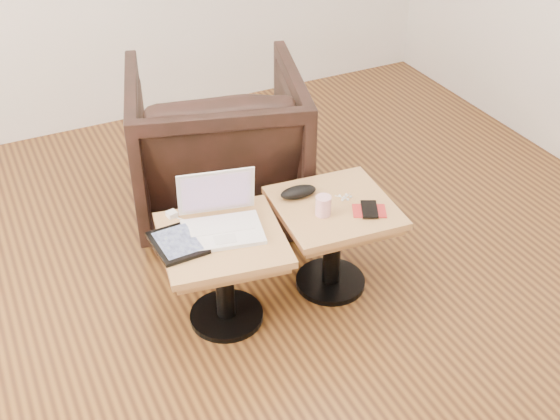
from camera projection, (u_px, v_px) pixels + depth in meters
name	position (u px, v px, depth m)	size (l,w,h in m)	color
room_shell	(250.00, 33.00, 2.14)	(4.52, 4.52, 2.71)	#3F2514
side_table_left	(223.00, 258.00, 2.86)	(0.56, 0.56, 0.44)	black
side_table_right	(333.00, 225.00, 3.05)	(0.53, 0.53, 0.44)	black
laptop	(221.00, 219.00, 2.82)	(0.37, 0.32, 0.23)	white
tablet	(178.00, 243.00, 2.75)	(0.20, 0.24, 0.02)	black
charging_adapter	(172.00, 214.00, 2.91)	(0.04, 0.04, 0.02)	white
glasses_case	(298.00, 192.00, 3.02)	(0.16, 0.07, 0.05)	black
striped_cup	(323.00, 206.00, 2.90)	(0.07, 0.07, 0.09)	#E36889
earbuds_tangle	(345.00, 197.00, 3.02)	(0.06, 0.05, 0.01)	white
phone_on_sleeve	(369.00, 210.00, 2.94)	(0.17, 0.15, 0.02)	maroon
armchair	(217.00, 143.00, 3.53)	(0.83, 0.86, 0.78)	black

